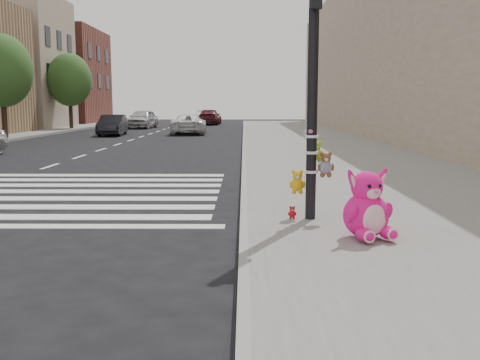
# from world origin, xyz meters

# --- Properties ---
(ground) EXTENTS (120.00, 120.00, 0.00)m
(ground) POSITION_xyz_m (0.00, 0.00, 0.00)
(ground) COLOR black
(ground) RESTS_ON ground
(sidewalk_near) EXTENTS (7.00, 80.00, 0.14)m
(sidewalk_near) POSITION_xyz_m (5.00, 10.00, 0.07)
(sidewalk_near) COLOR slate
(sidewalk_near) RESTS_ON ground
(curb_edge) EXTENTS (0.12, 80.00, 0.15)m
(curb_edge) POSITION_xyz_m (1.55, 10.00, 0.07)
(curb_edge) COLOR gray
(curb_edge) RESTS_ON ground
(bld_far_d) EXTENTS (6.00, 8.00, 10.00)m
(bld_far_d) POSITION_xyz_m (-15.50, 35.00, 5.00)
(bld_far_d) COLOR #BAA48E
(bld_far_d) RESTS_ON ground
(bld_far_e) EXTENTS (6.00, 10.00, 9.00)m
(bld_far_e) POSITION_xyz_m (-15.50, 46.00, 4.50)
(bld_far_e) COLOR brown
(bld_far_e) RESTS_ON ground
(bld_near) EXTENTS (5.00, 60.00, 10.00)m
(bld_near) POSITION_xyz_m (10.50, 20.00, 5.00)
(bld_near) COLOR #BAA48E
(bld_near) RESTS_ON ground
(signal_pole) EXTENTS (0.69, 0.48, 4.00)m
(signal_pole) POSITION_xyz_m (2.61, 1.81, 1.81)
(signal_pole) COLOR black
(signal_pole) RESTS_ON sidewalk_near
(tree_far_b) EXTENTS (3.20, 3.20, 5.44)m
(tree_far_b) POSITION_xyz_m (-11.20, 22.00, 3.65)
(tree_far_b) COLOR #382619
(tree_far_b) RESTS_ON sidewalk_far
(tree_far_c) EXTENTS (3.20, 3.20, 5.44)m
(tree_far_c) POSITION_xyz_m (-11.20, 33.00, 3.65)
(tree_far_c) COLOR #382619
(tree_far_c) RESTS_ON sidewalk_far
(pink_bunny) EXTENTS (0.78, 0.85, 0.97)m
(pink_bunny) POSITION_xyz_m (3.21, 0.57, 0.53)
(pink_bunny) COLOR #FF158A
(pink_bunny) RESTS_ON sidewalk_near
(red_teddy) EXTENTS (0.14, 0.10, 0.20)m
(red_teddy) POSITION_xyz_m (2.31, 1.79, 0.24)
(red_teddy) COLOR red
(red_teddy) RESTS_ON sidewalk_near
(car_dark_far) EXTENTS (1.62, 3.95, 1.27)m
(car_dark_far) POSITION_xyz_m (-6.50, 26.27, 0.64)
(car_dark_far) COLOR black
(car_dark_far) RESTS_ON ground
(car_white_near) EXTENTS (2.35, 4.70, 1.28)m
(car_white_near) POSITION_xyz_m (-1.99, 27.89, 0.64)
(car_white_near) COLOR white
(car_white_near) RESTS_ON ground
(car_maroon_near) EXTENTS (2.12, 4.83, 1.38)m
(car_maroon_near) POSITION_xyz_m (-1.65, 43.37, 0.69)
(car_maroon_near) COLOR #50161E
(car_maroon_near) RESTS_ON ground
(car_silver_deep) EXTENTS (2.17, 4.55, 1.50)m
(car_silver_deep) POSITION_xyz_m (-6.50, 35.98, 0.75)
(car_silver_deep) COLOR silver
(car_silver_deep) RESTS_ON ground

